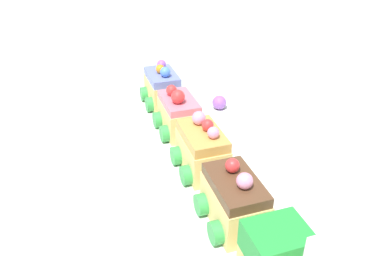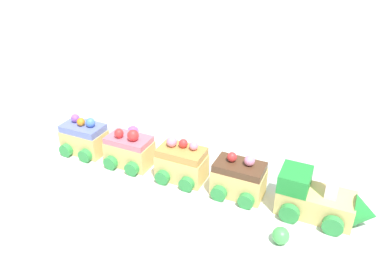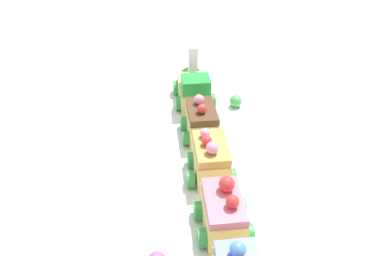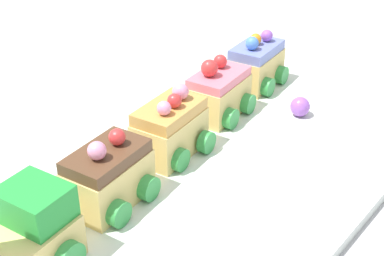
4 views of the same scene
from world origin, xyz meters
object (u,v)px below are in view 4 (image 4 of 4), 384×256
Objects in this scene: cake_car_strawberry at (218,94)px; gumball_purple at (300,107)px; cake_car_blueberry at (256,65)px; cake_car_chocolate at (108,177)px; cake_car_caramel at (170,130)px.

cake_car_strawberry is 3.57× the size of gumball_purple.
cake_car_strawberry is 0.10m from cake_car_blueberry.
cake_car_chocolate is at bearing 0.11° from cake_car_strawberry.
cake_car_blueberry is at bearing -180.00° from cake_car_chocolate.
cake_car_caramel is at bearing 0.04° from cake_car_blueberry.
cake_car_strawberry is at bearing -179.72° from cake_car_caramel.
cake_car_strawberry and cake_car_blueberry have the same top height.
cake_car_chocolate is 1.00× the size of cake_car_blueberry.
cake_car_chocolate is 0.26m from gumball_purple.
cake_car_blueberry is (-0.10, -0.01, 0.00)m from cake_car_strawberry.
cake_car_strawberry is 1.00× the size of cake_car_blueberry.
cake_car_blueberry is 3.57× the size of gumball_purple.
cake_car_blueberry is (-0.20, -0.03, -0.00)m from cake_car_caramel.
gumball_purple is at bearing 119.90° from cake_car_strawberry.
gumball_purple is at bearing 161.40° from cake_car_chocolate.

